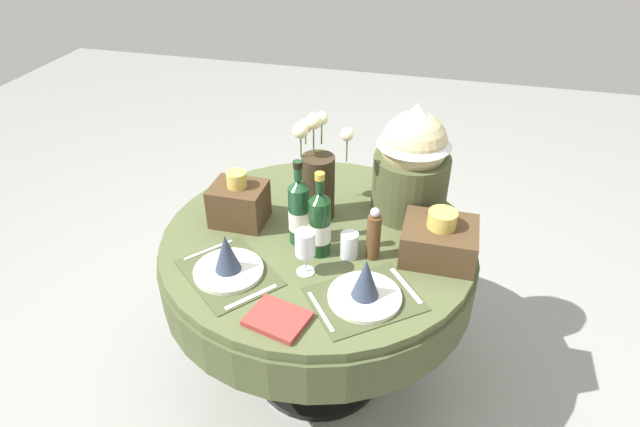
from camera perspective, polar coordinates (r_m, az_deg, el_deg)
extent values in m
plane|color=gray|center=(2.56, -0.17, -15.94)|extent=(8.00, 8.00, 0.00)
cylinder|color=#4C5633|center=(2.06, -0.20, -2.75)|extent=(1.18, 1.18, 0.04)
cylinder|color=#464F2E|center=(2.13, -0.20, -5.03)|extent=(1.21, 1.21, 0.17)
cylinder|color=black|center=(2.29, -0.19, -9.97)|extent=(0.12, 0.12, 0.68)
cylinder|color=black|center=(2.55, -0.17, -15.72)|extent=(0.57, 0.57, 0.03)
cube|color=#41492B|center=(1.90, -9.58, -6.18)|extent=(0.43, 0.42, 0.00)
cylinder|color=silver|center=(1.89, -9.61, -5.95)|extent=(0.24, 0.24, 0.02)
cone|color=#2D384C|center=(1.84, -9.83, -4.08)|extent=(0.09, 0.09, 0.14)
cube|color=silver|center=(2.01, -11.66, -3.77)|extent=(0.13, 0.15, 0.00)
cube|color=silver|center=(1.79, -7.24, -8.71)|extent=(0.13, 0.16, 0.00)
cube|color=#41492B|center=(1.78, 4.71, -8.95)|extent=(0.43, 0.41, 0.00)
cylinder|color=silver|center=(1.77, 4.72, -8.71)|extent=(0.24, 0.24, 0.02)
cone|color=#2D384C|center=(1.72, 4.84, -6.79)|extent=(0.09, 0.09, 0.14)
cube|color=silver|center=(1.73, 0.06, -10.27)|extent=(0.13, 0.16, 0.00)
cube|color=silver|center=(1.84, 9.05, -7.50)|extent=(0.13, 0.16, 0.00)
cylinder|color=#332819|center=(2.09, -0.19, 2.79)|extent=(0.13, 0.13, 0.26)
sphere|color=beige|center=(1.98, -2.07, 8.72)|extent=(0.06, 0.06, 0.06)
cylinder|color=#4C7038|center=(2.01, -2.03, 7.10)|extent=(0.01, 0.01, 0.09)
sphere|color=beige|center=(1.95, 2.88, 8.32)|extent=(0.05, 0.05, 0.05)
cylinder|color=#4C7038|center=(1.98, 2.83, 6.72)|extent=(0.01, 0.01, 0.09)
sphere|color=beige|center=(2.01, -0.70, 9.69)|extent=(0.06, 0.06, 0.06)
cylinder|color=#4C7038|center=(2.04, -0.68, 7.79)|extent=(0.01, 0.01, 0.11)
sphere|color=beige|center=(2.09, -1.55, 9.19)|extent=(0.06, 0.06, 0.06)
cylinder|color=#4C7038|center=(2.11, -1.53, 8.04)|extent=(0.01, 0.01, 0.06)
sphere|color=beige|center=(2.08, 0.17, 10.01)|extent=(0.05, 0.05, 0.05)
cylinder|color=#4C7038|center=(2.11, 0.17, 8.47)|extent=(0.01, 0.01, 0.09)
cylinder|color=#194223|center=(1.96, -2.23, -0.16)|extent=(0.08, 0.08, 0.23)
cylinder|color=silver|center=(1.97, -2.22, -0.61)|extent=(0.08, 0.08, 0.08)
cone|color=#194223|center=(1.89, -2.31, 3.15)|extent=(0.08, 0.08, 0.03)
cylinder|color=#194223|center=(1.86, -2.35, 4.54)|extent=(0.03, 0.03, 0.07)
cylinder|color=black|center=(1.85, -2.37, 5.17)|extent=(0.03, 0.03, 0.02)
cylinder|color=#143819|center=(1.90, -0.03, -1.45)|extent=(0.08, 0.08, 0.22)
cylinder|color=silver|center=(1.91, -0.03, -1.88)|extent=(0.08, 0.08, 0.07)
cone|color=#143819|center=(1.83, -0.03, 1.81)|extent=(0.08, 0.08, 0.04)
cylinder|color=#143819|center=(1.80, -0.03, 3.27)|extent=(0.03, 0.03, 0.07)
cylinder|color=#B29933|center=(1.79, -0.03, 3.95)|extent=(0.03, 0.03, 0.02)
cylinder|color=silver|center=(1.88, -1.53, -6.13)|extent=(0.06, 0.06, 0.00)
cylinder|color=silver|center=(1.85, -1.54, -5.19)|extent=(0.01, 0.01, 0.07)
cylinder|color=silver|center=(1.80, -1.58, -3.15)|extent=(0.07, 0.07, 0.09)
cylinder|color=silver|center=(1.92, 3.10, -3.34)|extent=(0.06, 0.06, 0.10)
cylinder|color=brown|center=(1.90, 5.65, -2.50)|extent=(0.05, 0.05, 0.17)
sphere|color=#B7B7BC|center=(1.84, 5.83, 0.10)|extent=(0.03, 0.03, 0.03)
cube|color=#99332D|center=(1.70, -4.49, -10.99)|extent=(0.21, 0.18, 0.02)
cylinder|color=#474C2D|center=(2.15, 9.44, 3.04)|extent=(0.30, 0.30, 0.25)
sphere|color=#C6B784|center=(2.07, 9.88, 7.19)|extent=(0.25, 0.25, 0.25)
cone|color=silver|center=(2.04, 10.10, 9.23)|extent=(0.28, 0.28, 0.16)
cube|color=#47331E|center=(2.11, -8.52, 1.01)|extent=(0.20, 0.17, 0.16)
cylinder|color=gold|center=(2.05, -8.77, 3.57)|extent=(0.08, 0.08, 0.06)
cube|color=#47331E|center=(1.96, 12.42, -2.88)|extent=(0.26, 0.22, 0.13)
cylinder|color=gold|center=(1.90, 12.75, -0.60)|extent=(0.10, 0.10, 0.06)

